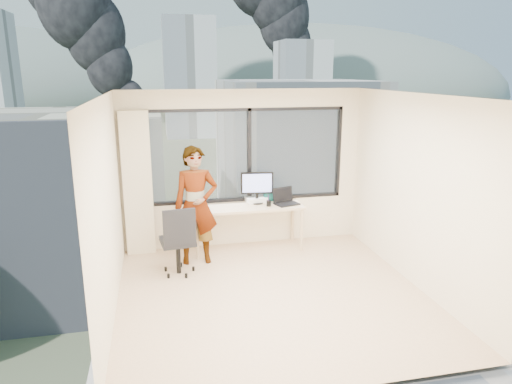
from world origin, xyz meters
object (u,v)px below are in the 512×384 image
object	(u,v)px
handbag	(271,195)
person	(196,206)
monitor	(257,187)
game_console	(256,199)
desk	(248,228)
laptop	(287,197)
chair	(178,239)

from	to	relation	value
handbag	person	bearing A→B (deg)	-170.78
monitor	game_console	bearing A→B (deg)	93.17
person	game_console	xyz separation A→B (m)	(1.05, 0.55, -0.11)
desk	handbag	world-z (taller)	handbag
desk	game_console	bearing A→B (deg)	46.39
monitor	laptop	distance (m)	0.52
laptop	game_console	bearing A→B (deg)	133.33
person	handbag	size ratio (longest dim) A/B	6.54
person	game_console	world-z (taller)	person
chair	laptop	size ratio (longest dim) A/B	2.66
chair	handbag	bearing A→B (deg)	22.31
chair	laptop	bearing A→B (deg)	12.90
chair	laptop	distance (m)	1.97
desk	laptop	world-z (taller)	laptop
person	laptop	distance (m)	1.54
chair	handbag	xyz separation A→B (m)	(1.62, 0.91, 0.33)
desk	handbag	xyz separation A→B (m)	(0.45, 0.19, 0.48)
person	laptop	size ratio (longest dim) A/B	4.56
monitor	game_console	distance (m)	0.24
handbag	desk	bearing A→B (deg)	-170.08
desk	monitor	xyz separation A→B (m)	(0.19, 0.12, 0.64)
desk	game_console	distance (m)	0.50
chair	person	xyz separation A→B (m)	(0.31, 0.37, 0.38)
desk	handbag	distance (m)	0.69
person	monitor	bearing A→B (deg)	23.79
chair	desk	bearing A→B (deg)	24.51
desk	handbag	bearing A→B (deg)	23.20
desk	monitor	world-z (taller)	monitor
game_console	person	bearing A→B (deg)	-157.90
laptop	handbag	size ratio (longest dim) A/B	1.44
desk	laptop	bearing A→B (deg)	-5.18
desk	chair	distance (m)	1.39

